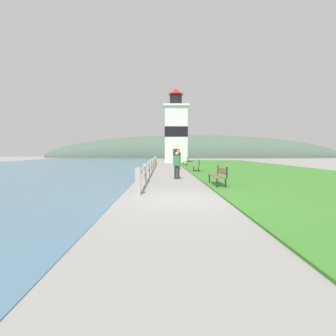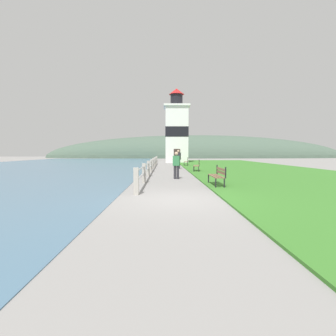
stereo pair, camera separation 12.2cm
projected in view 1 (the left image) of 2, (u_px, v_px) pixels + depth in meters
ground_plane at (178, 200)px, 8.67m from camera, size 160.00×160.00×0.00m
grass_verge at (249, 168)px, 24.46m from camera, size 12.00×47.05×0.06m
water_strip at (16, 169)px, 24.04m from camera, size 24.00×75.28×0.01m
seawall_railing at (152, 164)px, 22.40m from camera, size 0.18×25.84×1.00m
park_bench_near at (219, 174)px, 12.06m from camera, size 0.47×1.87×0.94m
park_bench_midway at (197, 165)px, 21.07m from camera, size 0.70×1.83×0.94m
park_bench_far at (186, 161)px, 29.88m from camera, size 0.61×1.75×0.94m
lighthouse at (176, 131)px, 38.62m from camera, size 3.73×3.73×10.85m
person_strolling at (178, 159)px, 24.52m from camera, size 0.49×0.38×1.77m
person_by_railing at (177, 164)px, 15.26m from camera, size 0.43×0.31×1.59m
distant_hillside at (195, 158)px, 70.06m from camera, size 80.00×16.00×12.00m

